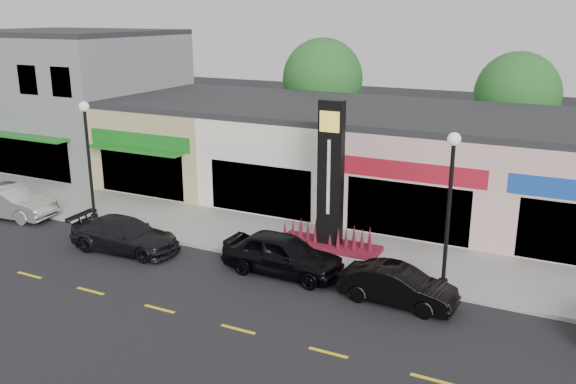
{
  "coord_description": "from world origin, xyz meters",
  "views": [
    {
      "loc": [
        11.84,
        -17.28,
        9.34
      ],
      "look_at": [
        1.22,
        4.0,
        2.32
      ],
      "focal_mm": 38.0,
      "sensor_mm": 36.0,
      "label": 1
    }
  ],
  "objects_px": {
    "pylon_sign": "(330,197)",
    "car_black_conv": "(398,286)",
    "lamp_east_near": "(450,196)",
    "car_dark_sedan": "(125,235)",
    "car_black_sedan": "(283,254)",
    "lamp_west_near": "(88,150)",
    "car_white_van": "(10,202)"
  },
  "relations": [
    {
      "from": "car_dark_sedan",
      "to": "pylon_sign",
      "type": "bearing_deg",
      "value": -67.17
    },
    {
      "from": "car_dark_sedan",
      "to": "car_black_sedan",
      "type": "height_order",
      "value": "car_black_sedan"
    },
    {
      "from": "lamp_east_near",
      "to": "car_black_sedan",
      "type": "xyz_separation_m",
      "value": [
        -5.68,
        -1.16,
        -2.7
      ]
    },
    {
      "from": "car_black_conv",
      "to": "lamp_east_near",
      "type": "bearing_deg",
      "value": -31.69
    },
    {
      "from": "pylon_sign",
      "to": "car_black_conv",
      "type": "height_order",
      "value": "pylon_sign"
    },
    {
      "from": "pylon_sign",
      "to": "car_black_conv",
      "type": "xyz_separation_m",
      "value": [
        3.86,
        -3.32,
        -1.63
      ]
    },
    {
      "from": "pylon_sign",
      "to": "car_dark_sedan",
      "type": "distance_m",
      "value": 8.46
    },
    {
      "from": "lamp_east_near",
      "to": "pylon_sign",
      "type": "height_order",
      "value": "pylon_sign"
    },
    {
      "from": "lamp_east_near",
      "to": "pylon_sign",
      "type": "distance_m",
      "value": 5.42
    },
    {
      "from": "lamp_east_near",
      "to": "lamp_west_near",
      "type": "bearing_deg",
      "value": 180.0
    },
    {
      "from": "lamp_west_near",
      "to": "car_dark_sedan",
      "type": "relative_size",
      "value": 1.17
    },
    {
      "from": "car_white_van",
      "to": "car_black_sedan",
      "type": "bearing_deg",
      "value": -96.03
    },
    {
      "from": "pylon_sign",
      "to": "car_white_van",
      "type": "relative_size",
      "value": 1.3
    },
    {
      "from": "car_dark_sedan",
      "to": "car_black_conv",
      "type": "relative_size",
      "value": 1.2
    },
    {
      "from": "car_white_van",
      "to": "lamp_west_near",
      "type": "bearing_deg",
      "value": -80.87
    },
    {
      "from": "car_white_van",
      "to": "lamp_east_near",
      "type": "bearing_deg",
      "value": -92.7
    },
    {
      "from": "lamp_east_near",
      "to": "pylon_sign",
      "type": "bearing_deg",
      "value": 161.25
    },
    {
      "from": "lamp_west_near",
      "to": "pylon_sign",
      "type": "relative_size",
      "value": 0.91
    },
    {
      "from": "car_black_sedan",
      "to": "car_black_conv",
      "type": "relative_size",
      "value": 1.18
    },
    {
      "from": "car_white_van",
      "to": "car_dark_sedan",
      "type": "height_order",
      "value": "car_white_van"
    },
    {
      "from": "pylon_sign",
      "to": "car_black_sedan",
      "type": "bearing_deg",
      "value": -103.33
    },
    {
      "from": "pylon_sign",
      "to": "car_black_conv",
      "type": "bearing_deg",
      "value": -40.69
    },
    {
      "from": "lamp_west_near",
      "to": "car_white_van",
      "type": "bearing_deg",
      "value": -164.99
    },
    {
      "from": "lamp_west_near",
      "to": "lamp_east_near",
      "type": "xyz_separation_m",
      "value": [
        16.0,
        0.0,
        0.0
      ]
    },
    {
      "from": "car_white_van",
      "to": "car_dark_sedan",
      "type": "bearing_deg",
      "value": -102.32
    },
    {
      "from": "lamp_west_near",
      "to": "car_black_sedan",
      "type": "xyz_separation_m",
      "value": [
        10.32,
        -1.16,
        -2.7
      ]
    },
    {
      "from": "car_dark_sedan",
      "to": "car_black_sedan",
      "type": "xyz_separation_m",
      "value": [
        6.77,
        0.84,
        0.1
      ]
    },
    {
      "from": "car_black_conv",
      "to": "lamp_west_near",
      "type": "bearing_deg",
      "value": 87.19
    },
    {
      "from": "pylon_sign",
      "to": "car_black_sedan",
      "type": "relative_size",
      "value": 1.31
    },
    {
      "from": "lamp_west_near",
      "to": "car_black_conv",
      "type": "distance_m",
      "value": 15.21
    },
    {
      "from": "car_dark_sedan",
      "to": "lamp_east_near",
      "type": "bearing_deg",
      "value": -84.44
    },
    {
      "from": "lamp_east_near",
      "to": "car_black_sedan",
      "type": "relative_size",
      "value": 1.19
    }
  ]
}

